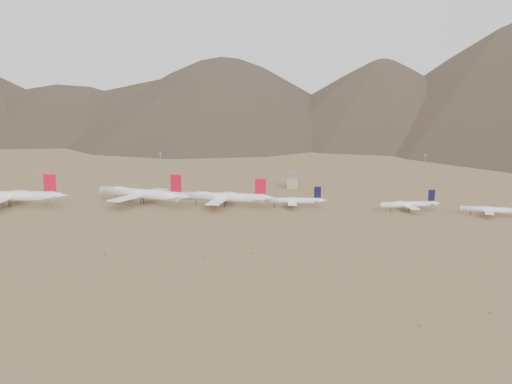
# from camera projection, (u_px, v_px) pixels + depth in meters

# --- Properties ---
(ground) EXTENTS (3000.00, 3000.00, 0.00)m
(ground) POSITION_uv_depth(u_px,v_px,m) (231.00, 219.00, 376.41)
(ground) COLOR #916F4B
(ground) RESTS_ON ground
(mountain_ridge) EXTENTS (4400.00, 1000.00, 300.00)m
(mountain_ridge) POSITION_uv_depth(u_px,v_px,m) (299.00, 50.00, 1235.72)
(mountain_ridge) COLOR #4D3C2E
(mountain_ridge) RESTS_ON ground
(widebody_west) EXTENTS (72.26, 55.85, 21.48)m
(widebody_west) POSITION_uv_depth(u_px,v_px,m) (8.00, 196.00, 411.36)
(widebody_west) COLOR white
(widebody_west) RESTS_ON ground
(widebody_centre) EXTENTS (69.16, 55.16, 21.44)m
(widebody_centre) POSITION_uv_depth(u_px,v_px,m) (141.00, 194.00, 420.52)
(widebody_centre) COLOR white
(widebody_centre) RESTS_ON ground
(widebody_east) EXTENTS (63.61, 49.13, 18.90)m
(widebody_east) POSITION_uv_depth(u_px,v_px,m) (224.00, 197.00, 412.76)
(widebody_east) COLOR white
(widebody_east) RESTS_ON ground
(narrowbody_a) EXTENTS (40.92, 29.49, 13.50)m
(narrowbody_a) POSITION_uv_depth(u_px,v_px,m) (295.00, 201.00, 411.72)
(narrowbody_a) COLOR white
(narrowbody_a) RESTS_ON ground
(narrowbody_b) EXTENTS (38.90, 28.75, 13.13)m
(narrowbody_b) POSITION_uv_depth(u_px,v_px,m) (410.00, 204.00, 399.02)
(narrowbody_b) COLOR white
(narrowbody_b) RESTS_ON ground
(narrowbody_c) EXTENTS (37.14, 27.17, 12.37)m
(narrowbody_c) POSITION_uv_depth(u_px,v_px,m) (491.00, 210.00, 382.40)
(narrowbody_c) COLOR white
(narrowbody_c) RESTS_ON ground
(control_tower) EXTENTS (8.00, 8.00, 12.00)m
(control_tower) POSITION_uv_depth(u_px,v_px,m) (292.00, 181.00, 490.10)
(control_tower) COLOR #9D8B6A
(control_tower) RESTS_ON ground
(mast_far_west) EXTENTS (2.00, 0.60, 25.70)m
(mast_far_west) POSITION_uv_depth(u_px,v_px,m) (67.00, 166.00, 512.48)
(mast_far_west) COLOR gray
(mast_far_west) RESTS_ON ground
(mast_west) EXTENTS (2.00, 0.60, 25.70)m
(mast_west) POSITION_uv_depth(u_px,v_px,m) (161.00, 167.00, 507.31)
(mast_west) COLOR gray
(mast_west) RESTS_ON ground
(mast_centre) EXTENTS (2.00, 0.60, 25.70)m
(mast_centre) POSITION_uv_depth(u_px,v_px,m) (325.00, 172.00, 476.82)
(mast_centre) COLOR gray
(mast_centre) RESTS_ON ground
(mast_east) EXTENTS (2.00, 0.60, 25.70)m
(mast_east) POSITION_uv_depth(u_px,v_px,m) (425.00, 170.00, 488.92)
(mast_east) COLOR gray
(mast_east) RESTS_ON ground
(desert_scrub) EXTENTS (362.71, 171.92, 0.82)m
(desert_scrub) POSITION_uv_depth(u_px,v_px,m) (180.00, 269.00, 270.70)
(desert_scrub) COLOR olive
(desert_scrub) RESTS_ON ground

